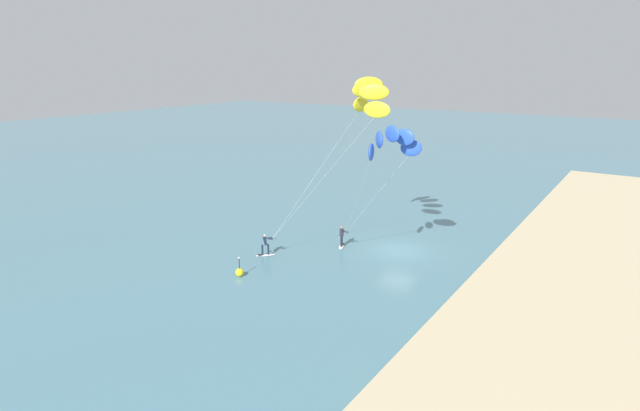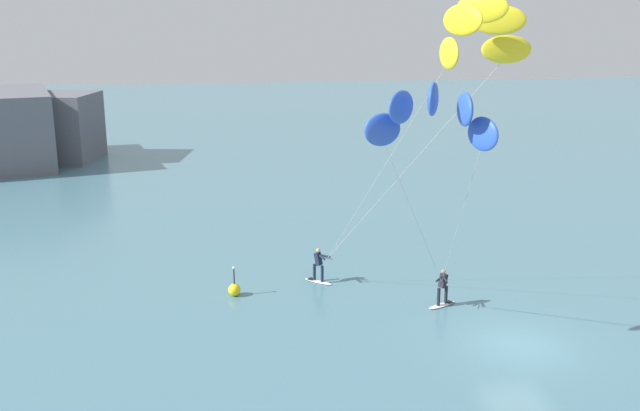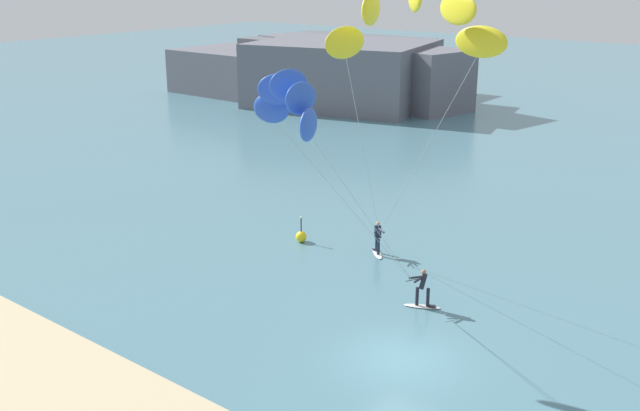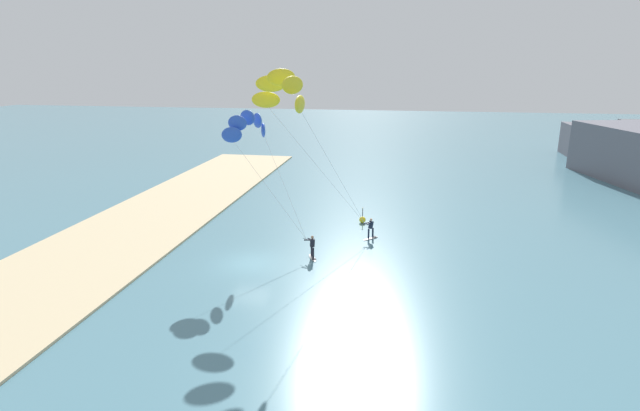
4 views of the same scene
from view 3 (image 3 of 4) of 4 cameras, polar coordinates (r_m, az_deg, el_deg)
ground_plane at (r=27.20m, az=6.22°, el=-11.61°), size 240.00×240.00×0.00m
kitesurfer_nearshore at (r=25.86m, az=-1.80°, el=7.14°), size 5.50×7.13×10.04m
kitesurfer_mid_water at (r=26.61m, az=7.08°, el=13.14°), size 8.53×8.91×12.93m
marker_buoy at (r=37.68m, az=-1.45°, el=-2.37°), size 0.56×0.56×1.38m
distant_headland at (r=80.11m, az=0.45°, el=10.28°), size 32.24×22.26×6.22m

